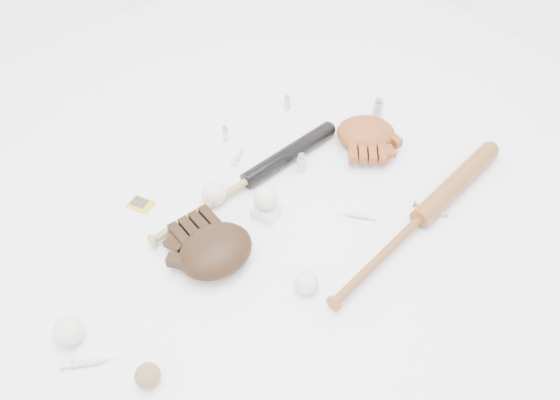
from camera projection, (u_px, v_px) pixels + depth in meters
bat_dark at (248, 180)px, 1.83m from camera, size 0.82×0.13×0.06m
bat_wood at (420, 218)px, 1.72m from camera, size 0.91×0.21×0.07m
glove_dark at (216, 250)px, 1.62m from camera, size 0.28×0.28×0.10m
glove_tan at (366, 133)px, 1.97m from camera, size 0.35×0.35×0.09m
trading_card at (141, 204)px, 1.80m from camera, size 0.09×0.10×0.00m
pedestal at (266, 210)px, 1.76m from camera, size 0.10×0.10×0.04m
baseball_on_pedestal at (266, 198)px, 1.71m from camera, size 0.08×0.08×0.08m
baseball_left at (69, 331)px, 1.45m from camera, size 0.08×0.08×0.08m
baseball_upper at (214, 194)px, 1.78m from camera, size 0.08×0.08×0.08m
baseball_mid at (306, 282)px, 1.56m from camera, size 0.07×0.07×0.07m
baseball_aged at (148, 375)px, 1.38m from camera, size 0.07×0.07×0.07m
syringe_0 at (87, 363)px, 1.43m from camera, size 0.15×0.10×0.02m
syringe_1 at (358, 216)px, 1.76m from camera, size 0.11×0.12×0.02m
syringe_2 at (239, 154)px, 1.95m from camera, size 0.12×0.10×0.02m
syringe_3 at (433, 210)px, 1.77m from camera, size 0.09×0.15×0.02m
vial_0 at (287, 103)px, 2.10m from camera, size 0.02×0.02×0.06m
vial_1 at (225, 133)px, 1.99m from camera, size 0.02×0.02×0.06m
vial_2 at (302, 163)px, 1.88m from camera, size 0.03×0.03×0.08m
vial_3 at (378, 109)px, 2.06m from camera, size 0.04×0.04×0.09m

